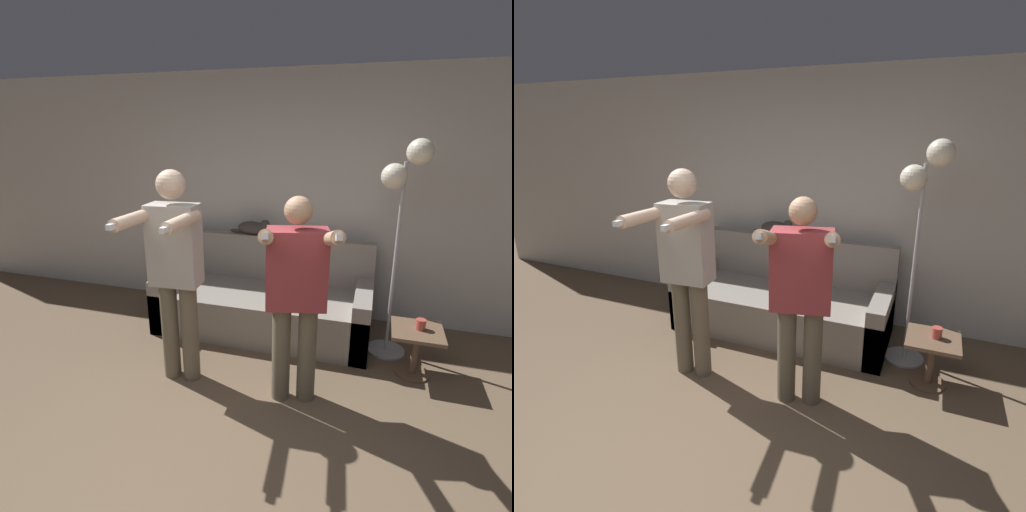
{
  "view_description": "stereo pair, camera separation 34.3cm",
  "coord_description": "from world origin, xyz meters",
  "views": [
    {
      "loc": [
        0.88,
        -1.44,
        2.01
      ],
      "look_at": [
        -0.08,
        1.69,
        0.97
      ],
      "focal_mm": 28.0,
      "sensor_mm": 36.0,
      "label": 1
    },
    {
      "loc": [
        1.2,
        -1.32,
        2.01
      ],
      "look_at": [
        -0.08,
        1.69,
        0.97
      ],
      "focal_mm": 28.0,
      "sensor_mm": 36.0,
      "label": 2
    }
  ],
  "objects": [
    {
      "name": "wall_back",
      "position": [
        0.0,
        2.78,
        1.3
      ],
      "size": [
        10.0,
        0.05,
        2.6
      ],
      "color": "beige",
      "rests_on": "ground_plane"
    },
    {
      "name": "person_left",
      "position": [
        -0.58,
        1.17,
        1.0
      ],
      "size": [
        0.49,
        0.69,
        1.74
      ],
      "rotation": [
        0.0,
        0.0,
        0.07
      ],
      "color": "#6B604C",
      "rests_on": "ground_plane"
    },
    {
      "name": "person_right",
      "position": [
        0.38,
        1.17,
        0.92
      ],
      "size": [
        0.61,
        0.74,
        1.59
      ],
      "rotation": [
        0.0,
        0.0,
        0.24
      ],
      "color": "#6B604C",
      "rests_on": "ground_plane"
    },
    {
      "name": "floor_lamp",
      "position": [
        1.08,
        2.11,
        1.5
      ],
      "size": [
        0.39,
        0.35,
        1.94
      ],
      "color": "#B2B2B7",
      "rests_on": "ground_plane"
    },
    {
      "name": "side_table",
      "position": [
        1.29,
        1.79,
        0.3
      ],
      "size": [
        0.41,
        0.41,
        0.42
      ],
      "color": "brown",
      "rests_on": "ground_plane"
    },
    {
      "name": "cat",
      "position": [
        -0.38,
        2.57,
        0.99
      ],
      "size": [
        0.46,
        0.11,
        0.17
      ],
      "color": "#3D3833",
      "rests_on": "couch"
    },
    {
      "name": "couch",
      "position": [
        -0.16,
        2.24,
        0.28
      ],
      "size": [
        2.15,
        0.9,
        0.92
      ],
      "color": "gray",
      "rests_on": "ground_plane"
    },
    {
      "name": "cup",
      "position": [
        1.31,
        1.81,
        0.47
      ],
      "size": [
        0.08,
        0.08,
        0.09
      ],
      "color": "#B7473D",
      "rests_on": "side_table"
    }
  ]
}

